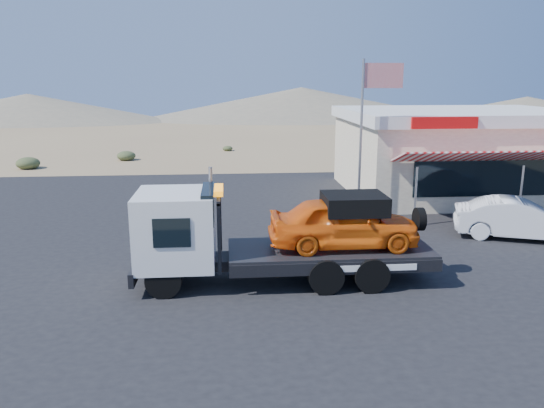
{
  "coord_description": "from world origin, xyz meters",
  "views": [
    {
      "loc": [
        -0.32,
        -14.97,
        5.3
      ],
      "look_at": [
        1.07,
        1.04,
        1.5
      ],
      "focal_mm": 35.0,
      "sensor_mm": 36.0,
      "label": 1
    }
  ],
  "objects_px": {
    "tow_truck": "(276,231)",
    "flagpole": "(368,121)",
    "white_sedan": "(518,219)",
    "jerky_store": "(457,151)"
  },
  "relations": [
    {
      "from": "tow_truck",
      "to": "white_sedan",
      "type": "xyz_separation_m",
      "value": [
        8.52,
        3.18,
        -0.7
      ]
    },
    {
      "from": "jerky_store",
      "to": "flagpole",
      "type": "relative_size",
      "value": 1.73
    },
    {
      "from": "tow_truck",
      "to": "flagpole",
      "type": "xyz_separation_m",
      "value": [
        3.98,
        6.13,
        2.37
      ]
    },
    {
      "from": "tow_truck",
      "to": "jerky_store",
      "type": "height_order",
      "value": "jerky_store"
    },
    {
      "from": "jerky_store",
      "to": "flagpole",
      "type": "bearing_deg",
      "value": -141.21
    },
    {
      "from": "tow_truck",
      "to": "white_sedan",
      "type": "relative_size",
      "value": 1.89
    },
    {
      "from": "tow_truck",
      "to": "jerky_store",
      "type": "xyz_separation_m",
      "value": [
        9.55,
        10.6,
        0.6
      ]
    },
    {
      "from": "flagpole",
      "to": "tow_truck",
      "type": "bearing_deg",
      "value": -123.02
    },
    {
      "from": "tow_truck",
      "to": "flagpole",
      "type": "height_order",
      "value": "flagpole"
    },
    {
      "from": "white_sedan",
      "to": "jerky_store",
      "type": "bearing_deg",
      "value": 12.54
    }
  ]
}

